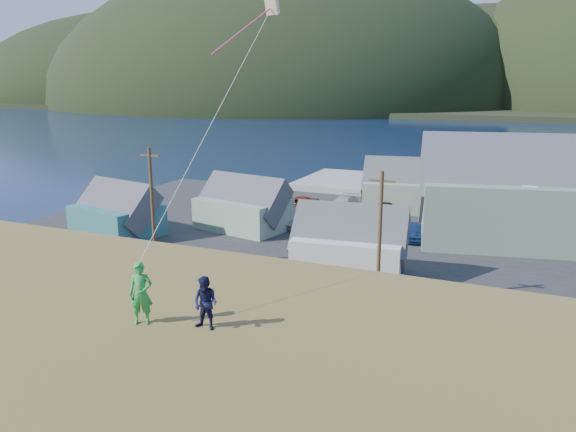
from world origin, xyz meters
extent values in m
plane|color=#0A1638|center=(0.00, 0.00, 0.00)|extent=(900.00, 900.00, 0.00)
cube|color=#4C3D19|center=(0.00, -2.00, 0.05)|extent=(110.00, 8.00, 0.10)
cube|color=#28282B|center=(0.00, 17.00, 0.06)|extent=(72.00, 36.00, 0.12)
cube|color=gray|center=(-6.00, 40.00, 0.45)|extent=(26.00, 14.00, 0.90)
cube|color=black|center=(0.00, 330.00, 1.00)|extent=(900.00, 320.00, 2.00)
ellipsoid|color=black|center=(-220.00, 280.00, 2.00)|extent=(240.00, 216.00, 108.00)
ellipsoid|color=black|center=(-120.00, 260.00, 2.00)|extent=(260.00, 234.00, 143.00)
ellipsoid|color=black|center=(-20.00, 300.00, 2.00)|extent=(200.00, 180.00, 100.00)
cube|color=#317072|center=(-24.65, 7.81, 1.47)|extent=(8.18, 6.81, 2.70)
cube|color=#47474C|center=(-24.65, 7.81, 3.54)|extent=(8.64, 6.78, 5.26)
cube|color=gray|center=(-15.29, 14.22, 1.55)|extent=(8.93, 6.85, 2.85)
cube|color=#47474C|center=(-15.29, 14.22, 3.68)|extent=(9.39, 6.82, 5.21)
cube|color=silver|center=(-2.26, 5.65, 1.61)|extent=(8.05, 6.20, 2.98)
cube|color=#47474C|center=(-2.26, 5.65, 3.85)|extent=(8.54, 6.18, 5.25)
cube|color=slate|center=(-2.49, 28.39, 1.68)|extent=(10.54, 7.29, 3.12)
cube|color=#47474C|center=(-2.49, 28.39, 4.12)|extent=(11.03, 7.32, 5.80)
cylinder|color=#47331E|center=(-15.89, 1.50, 4.62)|extent=(0.24, 0.24, 9.00)
cylinder|color=#47331E|center=(0.87, 1.50, 4.30)|extent=(0.24, 0.24, 8.36)
imported|color=beige|center=(-11.06, 17.41, 0.89)|extent=(3.17, 5.80, 1.54)
imported|color=#B4B4B4|center=(-8.96, 24.87, 0.88)|extent=(2.41, 5.35, 1.52)
imported|color=slate|center=(-16.56, 25.08, 0.80)|extent=(1.76, 4.23, 1.36)
imported|color=navy|center=(0.30, 16.90, 0.86)|extent=(2.29, 4.53, 1.48)
imported|color=black|center=(-4.51, 24.24, 0.84)|extent=(2.23, 4.39, 1.43)
imported|color=navy|center=(4.56, 22.62, 0.83)|extent=(1.77, 4.38, 1.42)
imported|color=#A3A3A8|center=(-16.25, 17.93, 0.89)|extent=(2.23, 4.82, 1.53)
imported|color=maroon|center=(-12.95, 23.46, 0.89)|extent=(2.81, 5.64, 1.54)
imported|color=#A12213|center=(-19.03, 17.98, 0.91)|extent=(2.28, 4.78, 1.58)
imported|color=black|center=(-5.14, 17.64, 0.87)|extent=(2.19, 5.18, 1.49)
imported|color=green|center=(-0.56, -19.30, 8.08)|extent=(0.76, 0.66, 1.76)
imported|color=#141537|center=(1.24, -18.90, 7.94)|extent=(0.72, 0.57, 1.47)
cube|color=#F8DFBD|center=(-0.57, -10.69, 16.39)|extent=(0.45, 0.42, 0.60)
cylinder|color=#E63C7C|center=(-1.17, -11.94, 15.49)|extent=(0.06, 0.06, 3.31)
cylinder|color=white|center=(-0.57, -14.99, 12.67)|extent=(0.02, 0.02, 11.38)
camera|label=1|loc=(8.82, -30.85, 13.75)|focal=35.00mm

